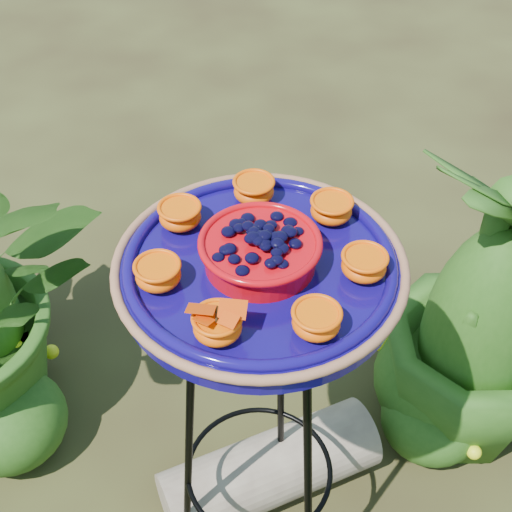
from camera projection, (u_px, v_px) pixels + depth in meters
The scene contains 4 objects.
tripod_stand at pixel (259, 408), 1.38m from camera, with size 0.41×0.41×0.88m.
feeder_dish at pixel (260, 264), 1.12m from camera, with size 0.57×0.57×0.11m.
driftwood_log at pixel (270, 469), 1.78m from camera, with size 0.18×0.18×0.54m, color tan.
shrub_back_right at pixel (486, 312), 1.72m from camera, with size 0.48×0.48×0.85m, color #265316.
Camera 1 is at (0.13, -0.70, 1.70)m, focal length 50.00 mm.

